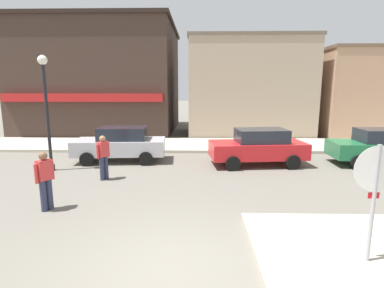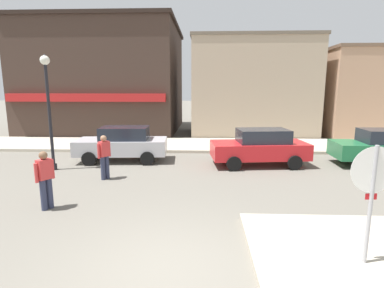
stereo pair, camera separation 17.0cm
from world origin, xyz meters
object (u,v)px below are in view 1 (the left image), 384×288
parked_car_third (381,146)px  pedestrian_crossing_near (45,179)px  pedestrian_crossing_far (103,156)px  parked_car_second (258,146)px  stop_sign (375,189)px  lamp_post (46,96)px  parked_car_nearest (121,144)px

parked_car_third → pedestrian_crossing_near: size_ratio=2.52×
pedestrian_crossing_near → pedestrian_crossing_far: (0.67, 2.79, 0.00)m
pedestrian_crossing_far → pedestrian_crossing_near: bearing=-103.6°
parked_car_second → stop_sign: bearing=-85.9°
stop_sign → parked_car_second: (-0.54, 7.55, -0.71)m
stop_sign → parked_car_second: 7.61m
lamp_post → parked_car_second: (8.46, 1.08, -2.15)m
parked_car_third → pedestrian_crossing_far: (-11.19, -2.40, 0.06)m
lamp_post → pedestrian_crossing_far: bearing=-25.2°
parked_car_second → pedestrian_crossing_near: pedestrian_crossing_near is taller
lamp_post → parked_car_third: bearing=5.1°
parked_car_second → pedestrian_crossing_far: (-5.95, -2.27, 0.06)m
pedestrian_crossing_near → parked_car_second: bearing=37.4°
lamp_post → parked_car_second: 8.80m
stop_sign → lamp_post: lamp_post is taller
parked_car_nearest → parked_car_second: same height
lamp_post → pedestrian_crossing_far: 3.48m
parked_car_third → stop_sign: bearing=-121.4°
lamp_post → parked_car_third: size_ratio=1.12×
parked_car_third → parked_car_nearest: bearing=177.9°
stop_sign → parked_car_nearest: bearing=129.2°
lamp_post → parked_car_nearest: 3.61m
stop_sign → parked_car_third: stop_sign is taller
stop_sign → pedestrian_crossing_near: bearing=160.8°
parked_car_second → pedestrian_crossing_near: 8.34m
parked_car_third → parked_car_second: bearing=-178.6°
parked_car_nearest → pedestrian_crossing_far: (0.11, -2.82, 0.06)m
stop_sign → parked_car_nearest: (-6.61, 8.10, -0.71)m
parked_car_second → pedestrian_crossing_far: pedestrian_crossing_far is taller
parked_car_nearest → parked_car_second: size_ratio=0.99×
stop_sign → parked_car_third: size_ratio=0.57×
parked_car_second → pedestrian_crossing_near: (-6.63, -5.06, 0.06)m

